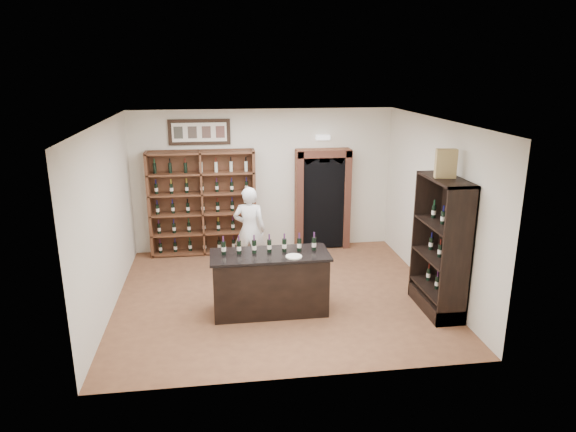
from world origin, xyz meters
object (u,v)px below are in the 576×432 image
object	(u,v)px
side_cabinet	(441,266)
tasting_counter	(270,283)
counter_bottle_0	(224,248)
wine_shelf	(203,203)
shopkeeper	(250,230)
wine_crate	(446,164)

from	to	relation	value
side_cabinet	tasting_counter	bearing A→B (deg)	173.72
side_cabinet	counter_bottle_0	bearing A→B (deg)	173.93
tasting_counter	wine_shelf	bearing A→B (deg)	110.56
counter_bottle_0	side_cabinet	bearing A→B (deg)	-6.07
counter_bottle_0	shopkeeper	world-z (taller)	shopkeeper
shopkeeper	wine_crate	size ratio (longest dim) A/B	3.81
wine_shelf	counter_bottle_0	size ratio (longest dim) A/B	7.33
side_cabinet	wine_crate	bearing A→B (deg)	164.76
wine_shelf	tasting_counter	size ratio (longest dim) A/B	1.17
counter_bottle_0	shopkeeper	distance (m)	1.78
wine_shelf	counter_bottle_0	bearing A→B (deg)	-82.45
side_cabinet	wine_shelf	bearing A→B (deg)	139.79
side_cabinet	shopkeeper	distance (m)	3.58
wine_shelf	wine_crate	bearing A→B (deg)	-40.50
counter_bottle_0	side_cabinet	xyz separation A→B (m)	(3.44, -0.37, -0.35)
counter_bottle_0	side_cabinet	size ratio (longest dim) A/B	0.14
wine_shelf	side_cabinet	xyz separation A→B (m)	(3.82, -3.23, -0.35)
wine_shelf	tasting_counter	bearing A→B (deg)	-69.44
tasting_counter	side_cabinet	distance (m)	2.75
side_cabinet	wine_crate	distance (m)	1.67
wine_shelf	counter_bottle_0	xyz separation A→B (m)	(0.38, -2.87, 0.01)
wine_crate	tasting_counter	bearing A→B (deg)	-175.06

